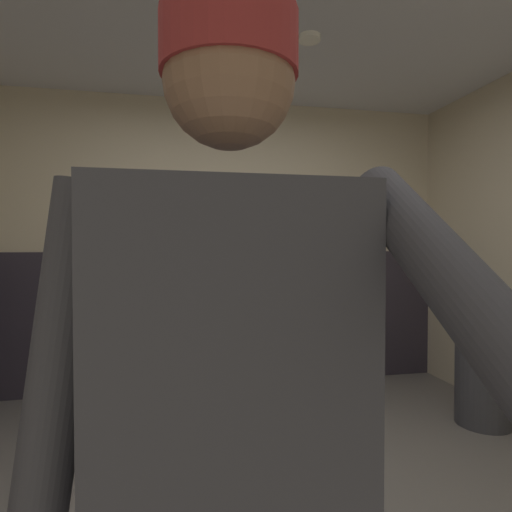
# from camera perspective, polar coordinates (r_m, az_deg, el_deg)

# --- Properties ---
(wall_back) EXTENTS (4.78, 0.12, 2.60)m
(wall_back) POSITION_cam_1_polar(r_m,az_deg,el_deg) (3.87, -4.97, 1.64)
(wall_back) COLOR beige
(wall_back) RESTS_ON ground_plane
(wainscot_band_back) EXTENTS (4.18, 0.03, 1.23)m
(wainscot_band_back) POSITION_cam_1_polar(r_m,az_deg,el_deg) (3.85, -4.82, -8.59)
(wainscot_band_back) COLOR #2D2833
(wainscot_band_back) RESTS_ON ground_plane
(downlight_far) EXTENTS (0.14, 0.14, 0.03)m
(downlight_far) POSITION_cam_1_polar(r_m,az_deg,el_deg) (2.96, 7.33, 27.44)
(downlight_far) COLOR white
(urinal_left) EXTENTS (0.40, 0.34, 1.24)m
(urinal_left) POSITION_cam_1_polar(r_m,az_deg,el_deg) (3.67, -15.16, -6.57)
(urinal_left) COLOR white
(urinal_left) RESTS_ON ground_plane
(urinal_middle) EXTENTS (0.40, 0.34, 1.24)m
(urinal_middle) POSITION_cam_1_polar(r_m,az_deg,el_deg) (3.69, -3.39, -6.46)
(urinal_middle) COLOR white
(urinal_middle) RESTS_ON ground_plane
(urinal_right) EXTENTS (0.40, 0.34, 1.24)m
(urinal_right) POSITION_cam_1_polar(r_m,az_deg,el_deg) (3.87, 7.75, -6.12)
(urinal_right) COLOR white
(urinal_right) RESTS_ON ground_plane
(privacy_divider_panel) EXTENTS (0.04, 0.40, 0.90)m
(privacy_divider_panel) POSITION_cam_1_polar(r_m,az_deg,el_deg) (3.57, -9.22, -3.96)
(privacy_divider_panel) COLOR #4C4C51
(person) EXTENTS (0.67, 0.60, 1.67)m
(person) POSITION_cam_1_polar(r_m,az_deg,el_deg) (0.77, -3.52, -21.06)
(person) COLOR #2D3342
(person) RESTS_ON ground_plane
(trash_bin) EXTENTS (0.38, 0.38, 0.72)m
(trash_bin) POSITION_cam_1_polar(r_m,az_deg,el_deg) (3.51, 28.67, -13.99)
(trash_bin) COLOR #38383D
(trash_bin) RESTS_ON ground_plane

